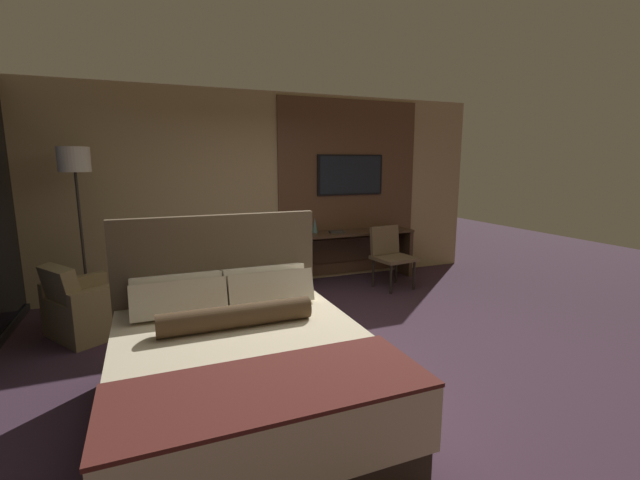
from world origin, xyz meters
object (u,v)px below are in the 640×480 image
at_px(vase_tall, 315,225).
at_px(floor_lamp, 75,174).
at_px(bed, 243,366).
at_px(tv, 350,175).
at_px(armchair_by_window, 88,309).
at_px(desk_chair, 390,251).
at_px(desk, 355,246).
at_px(book, 337,232).

bearing_deg(vase_tall, floor_lamp, -173.52).
distance_m(bed, tv, 4.18).
bearing_deg(armchair_by_window, tv, -105.45).
xyz_separation_m(desk_chair, vase_tall, (-0.92, 0.66, 0.34)).
xyz_separation_m(tv, vase_tall, (-0.64, -0.11, -0.74)).
relative_size(bed, desk_chair, 2.35).
distance_m(bed, armchair_by_window, 2.40).
bearing_deg(floor_lamp, armchair_by_window, -83.67).
bearing_deg(desk_chair, vase_tall, 136.62).
height_order(tv, desk_chair, tv).
relative_size(desk, floor_lamp, 0.92).
xyz_separation_m(vase_tall, book, (0.31, -0.13, -0.10)).
bearing_deg(desk_chair, floor_lamp, 167.73).
height_order(tv, floor_lamp, floor_lamp).
relative_size(floor_lamp, book, 8.24).
bearing_deg(desk_chair, tv, 101.99).
height_order(armchair_by_window, book, armchair_by_window).
bearing_deg(vase_tall, armchair_by_window, -161.48).
relative_size(bed, vase_tall, 9.27).
bearing_deg(book, floor_lamp, -176.24).
bearing_deg(tv, desk_chair, -70.21).
height_order(floor_lamp, vase_tall, floor_lamp).
relative_size(desk_chair, armchair_by_window, 0.91).
distance_m(bed, vase_tall, 3.57).
height_order(floor_lamp, book, floor_lamp).
xyz_separation_m(floor_lamp, vase_tall, (3.05, 0.35, -0.80)).
bearing_deg(bed, floor_lamp, 115.23).
bearing_deg(desk, tv, 90.00).
relative_size(bed, book, 8.70).
relative_size(desk_chair, vase_tall, 3.95).
xyz_separation_m(desk, armchair_by_window, (-3.62, -0.92, -0.24)).
bearing_deg(desk, vase_tall, 173.37).
bearing_deg(tv, book, -144.46).
bearing_deg(tv, vase_tall, -170.10).
bearing_deg(vase_tall, bed, -119.95).
bearing_deg(floor_lamp, tv, 7.08).
height_order(desk_chair, vase_tall, vase_tall).
relative_size(bed, desk, 1.15).
bearing_deg(desk, floor_lamp, -175.79).
bearing_deg(book, armchair_by_window, -165.15).
xyz_separation_m(bed, desk_chair, (2.68, 2.41, 0.16)).
height_order(bed, armchair_by_window, bed).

